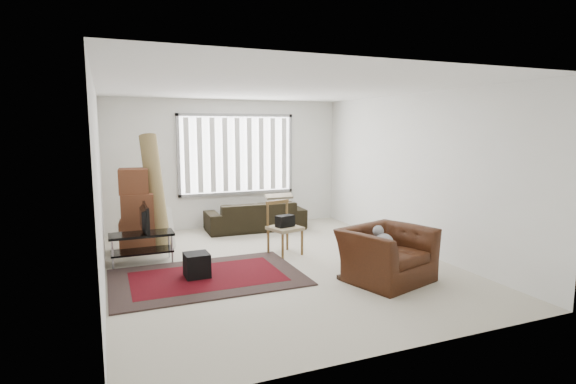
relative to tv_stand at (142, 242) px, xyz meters
name	(u,v)px	position (x,y,z in m)	size (l,w,h in m)	color
room	(268,150)	(1.98, -0.36, 1.41)	(6.00, 6.02, 2.71)	beige
persian_rug	(207,277)	(0.79, -1.08, -0.34)	(2.64, 1.77, 0.02)	black
tv_stand	(142,242)	(0.00, 0.00, 0.00)	(0.97, 0.44, 0.48)	black
tv	(141,219)	(0.00, 0.00, 0.36)	(0.79, 0.10, 0.45)	black
subwoofer	(197,265)	(0.66, -1.03, -0.16)	(0.34, 0.34, 0.34)	black
moving_boxes	(137,213)	(-0.01, 0.82, 0.31)	(0.62, 0.58, 1.43)	brown
white_flatpack	(157,229)	(0.31, 0.73, 0.01)	(0.57, 0.08, 0.72)	silver
rolled_rug	(155,191)	(0.32, 0.90, 0.66)	(0.30, 0.30, 2.02)	olive
sofa	(255,211)	(2.38, 1.58, 0.04)	(2.04, 0.88, 0.78)	black
side_chair	(284,225)	(2.26, -0.36, 0.14)	(0.59, 0.59, 0.90)	#837455
armchair	(387,251)	(3.09, -2.12, 0.07)	(1.38, 1.28, 0.84)	#37190B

